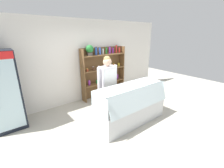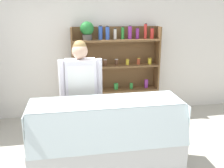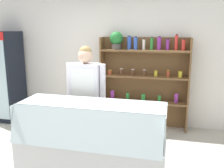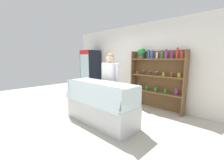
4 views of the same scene
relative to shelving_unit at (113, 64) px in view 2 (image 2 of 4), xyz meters
name	(u,v)px [view 2 (image 2 of 4)]	position (x,y,z in m)	size (l,w,h in m)	color
back_wall	(83,49)	(-0.57, 0.20, 0.27)	(6.80, 0.10, 2.70)	white
shelving_unit	(113,64)	(0.00, 0.00, 0.00)	(1.72, 0.29, 1.90)	brown
deli_display_case	(107,151)	(-0.42, -1.91, -0.76)	(1.94, 0.76, 1.01)	silver
shop_clerk	(81,88)	(-0.70, -1.29, -0.06)	(0.63, 0.25, 1.71)	#4C4233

